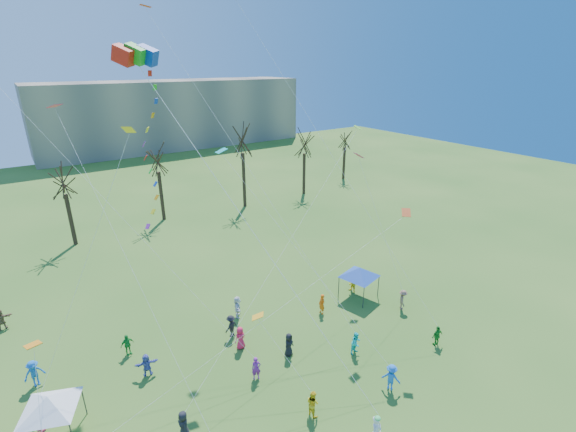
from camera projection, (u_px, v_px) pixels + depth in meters
distant_building at (175, 114)px, 93.84m from camera, size 60.00×14.00×15.00m
bare_tree_row at (186, 164)px, 50.32m from camera, size 69.76×8.40×11.81m
hero_kite_flyer at (376, 432)px, 20.91m from camera, size 0.83×0.65×2.00m
big_box_kite at (157, 154)px, 18.67m from camera, size 4.67×5.81×20.67m
canopy_tent_white at (49, 403)px, 21.00m from camera, size 3.46×3.46×2.80m
canopy_tent_blue at (360, 272)px, 33.94m from camera, size 3.66×3.66×2.83m
festival_crowd at (224, 355)px, 26.61m from camera, size 28.54×21.90×1.83m
small_kites_aloft at (219, 158)px, 25.35m from camera, size 27.53×17.24×33.10m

